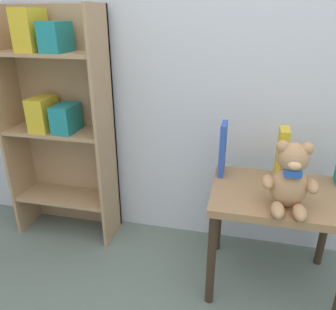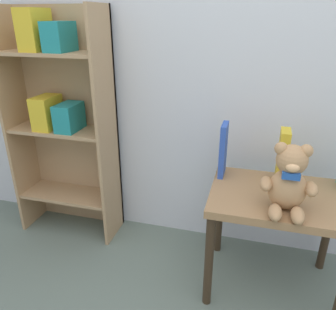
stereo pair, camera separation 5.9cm
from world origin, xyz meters
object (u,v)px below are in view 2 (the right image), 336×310
Objects in this scene: teddy_bear at (289,181)px; book_standing_blue at (223,150)px; bookshelf_side at (62,113)px; display_table at (278,209)px; book_standing_yellow at (283,156)px.

teddy_bear is 1.09× the size of book_standing_blue.
bookshelf_side is 4.55× the size of teddy_bear.
book_standing_blue is at bearing -5.20° from bookshelf_side.
teddy_bear reaches higher than book_standing_blue.
display_table is at bearing 95.30° from teddy_bear.
book_standing_blue is (-0.28, 0.13, 0.21)m from display_table.
teddy_bear is 1.12× the size of book_standing_yellow.
bookshelf_side is 0.94m from book_standing_blue.
bookshelf_side is at bearing 175.86° from book_standing_blue.
teddy_bear is (1.22, -0.34, -0.09)m from bookshelf_side.
book_standing_yellow reaches higher than display_table.
display_table is 0.25m from teddy_bear.
book_standing_blue is 1.03× the size of book_standing_yellow.
bookshelf_side is 4.94× the size of book_standing_blue.
bookshelf_side is at bearing 177.63° from book_standing_yellow.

